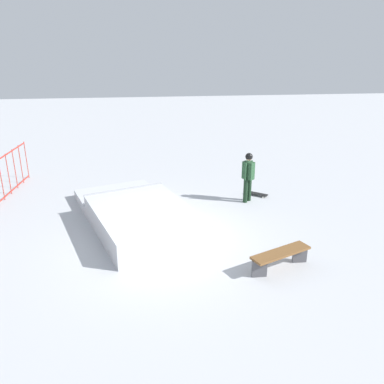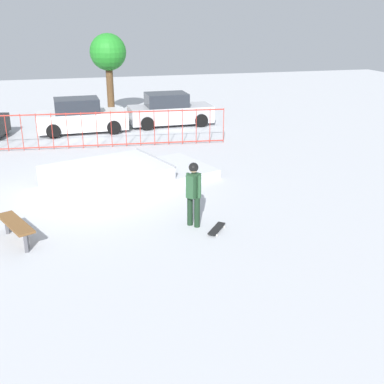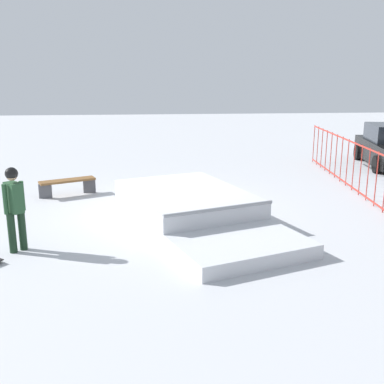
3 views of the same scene
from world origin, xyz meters
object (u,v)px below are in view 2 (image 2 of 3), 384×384
(skater, at_px, (194,190))
(distant_tree, at_px, (108,54))
(park_bench, at_px, (16,227))
(skateboard, at_px, (217,229))
(skate_ramp, at_px, (120,176))
(parked_car_silver, at_px, (170,111))
(parked_car_white, at_px, (81,117))

(skater, relative_size, distant_tree, 0.40)
(distant_tree, bearing_deg, park_bench, -104.07)
(skateboard, relative_size, park_bench, 0.47)
(skate_ramp, bearing_deg, skater, -87.39)
(park_bench, height_order, parked_car_silver, parked_car_silver)
(distant_tree, bearing_deg, skater, -87.74)
(skate_ramp, relative_size, distant_tree, 1.37)
(skateboard, height_order, parked_car_white, parked_car_white)
(park_bench, relative_size, distant_tree, 0.37)
(park_bench, xyz_separation_m, distant_tree, (3.80, 15.15, 2.91))
(skate_ramp, distance_m, parked_car_white, 8.02)
(skater, relative_size, skateboard, 2.28)
(parked_car_white, distance_m, distant_tree, 4.86)
(parked_car_white, height_order, parked_car_silver, same)
(parked_car_white, bearing_deg, park_bench, -102.09)
(park_bench, bearing_deg, parked_car_white, 79.88)
(skate_ramp, height_order, parked_car_silver, parked_car_silver)
(parked_car_silver, xyz_separation_m, distant_tree, (-2.59, 3.23, 2.54))
(parked_car_silver, height_order, distant_tree, distant_tree)
(park_bench, distance_m, parked_car_silver, 13.53)
(skateboard, bearing_deg, distant_tree, 41.41)
(skater, bearing_deg, parked_car_white, 59.96)
(parked_car_silver, distance_m, distant_tree, 4.86)
(skateboard, height_order, distant_tree, distant_tree)
(skate_ramp, bearing_deg, skateboard, -84.08)
(parked_car_white, bearing_deg, skate_ramp, -85.69)
(parked_car_white, bearing_deg, parked_car_silver, 4.78)
(skateboard, height_order, park_bench, park_bench)
(skater, distance_m, parked_car_white, 11.91)
(skateboard, bearing_deg, park_bench, 118.71)
(skate_ramp, bearing_deg, parked_car_silver, 48.40)
(skate_ramp, distance_m, park_bench, 4.51)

